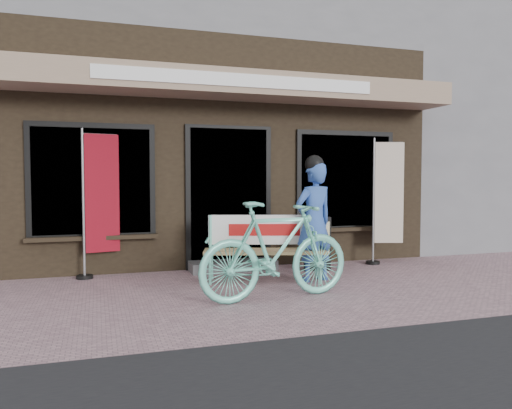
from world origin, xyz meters
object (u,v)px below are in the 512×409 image
object	(u,v)px
bench	(265,242)
menu_stand	(318,243)
nobori_cream	(386,199)
bicycle	(276,250)
person	(314,219)
nobori_red	(99,201)

from	to	relation	value
bench	menu_stand	distance (m)	1.07
nobori_cream	bicycle	bearing A→B (deg)	-128.65
bench	bicycle	world-z (taller)	bicycle
person	menu_stand	xyz separation A→B (m)	(0.36, 0.65, -0.42)
person	nobori_cream	xyz separation A→B (m)	(1.66, 0.85, 0.21)
menu_stand	nobori_red	bearing A→B (deg)	177.99
menu_stand	nobori_cream	bearing A→B (deg)	15.63
nobori_red	menu_stand	bearing A→B (deg)	-20.95
bench	menu_stand	size ratio (longest dim) A/B	2.08
nobori_red	menu_stand	xyz separation A→B (m)	(3.12, -0.48, -0.66)
person	bicycle	size ratio (longest dim) A/B	0.91
bicycle	nobori_red	distance (m)	2.80
person	menu_stand	bearing A→B (deg)	46.87
nobori_red	nobori_cream	bearing A→B (deg)	-15.79
nobori_red	nobori_cream	xyz separation A→B (m)	(4.43, -0.28, -0.02)
nobori_cream	menu_stand	size ratio (longest dim) A/B	2.52
nobori_cream	bench	bearing A→B (deg)	-147.37
bicycle	menu_stand	size ratio (longest dim) A/B	2.32
person	menu_stand	size ratio (longest dim) A/B	2.10
bicycle	nobori_red	size ratio (longest dim) A/B	0.91
person	bicycle	world-z (taller)	person
bench	nobori_cream	size ratio (longest dim) A/B	0.83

